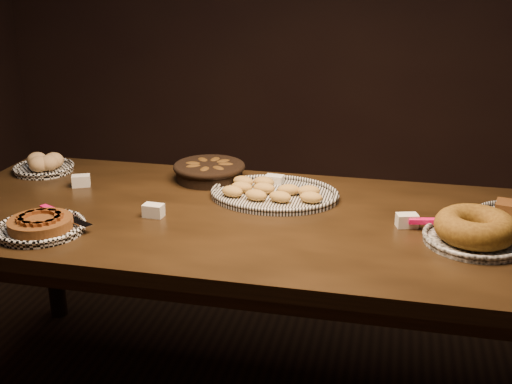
% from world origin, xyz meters
% --- Properties ---
extents(buffet_table, '(2.40, 1.00, 0.75)m').
position_xyz_m(buffet_table, '(0.00, 0.00, 0.68)').
color(buffet_table, black).
rests_on(buffet_table, ground).
extents(apple_tart_plate, '(0.32, 0.30, 0.06)m').
position_xyz_m(apple_tart_plate, '(-0.69, -0.29, 0.77)').
color(apple_tart_plate, white).
rests_on(apple_tart_plate, buffet_table).
extents(madeleine_platter, '(0.49, 0.39, 0.05)m').
position_xyz_m(madeleine_platter, '(-0.00, 0.19, 0.77)').
color(madeleine_platter, black).
rests_on(madeleine_platter, buffet_table).
extents(bundt_cake_plate, '(0.37, 0.32, 0.10)m').
position_xyz_m(bundt_cake_plate, '(0.70, -0.08, 0.79)').
color(bundt_cake_plate, black).
rests_on(bundt_cake_plate, buffet_table).
extents(croissant_basket, '(0.29, 0.29, 0.07)m').
position_xyz_m(croissant_basket, '(-0.30, 0.35, 0.79)').
color(croissant_basket, black).
rests_on(croissant_basket, buffet_table).
extents(bread_roll_plate, '(0.25, 0.25, 0.08)m').
position_xyz_m(bread_roll_plate, '(-1.01, 0.29, 0.78)').
color(bread_roll_plate, white).
rests_on(bread_roll_plate, buffet_table).
extents(tent_cards, '(1.78, 0.46, 0.04)m').
position_xyz_m(tent_cards, '(0.05, 0.08, 0.77)').
color(tent_cards, white).
rests_on(tent_cards, buffet_table).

